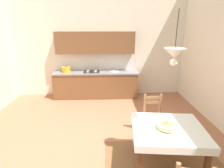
# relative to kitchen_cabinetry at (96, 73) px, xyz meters

# --- Properties ---
(ground_plane) EXTENTS (6.38, 7.09, 0.10)m
(ground_plane) POSITION_rel_kitchen_cabinetry_xyz_m (0.13, -2.97, -0.91)
(ground_plane) COLOR #AD6B4C
(wall_back) EXTENTS (6.38, 0.12, 3.98)m
(wall_back) POSITION_rel_kitchen_cabinetry_xyz_m (0.13, 0.33, 1.13)
(wall_back) COLOR silver
(wall_back) RESTS_ON ground_plane
(area_rug) EXTENTS (2.10, 1.60, 0.01)m
(area_rug) POSITION_rel_kitchen_cabinetry_xyz_m (1.35, -3.44, -0.85)
(area_rug) COLOR brown
(area_rug) RESTS_ON ground_plane
(kitchen_cabinetry) EXTENTS (2.84, 0.63, 2.20)m
(kitchen_cabinetry) POSITION_rel_kitchen_cabinetry_xyz_m (0.00, 0.00, 0.00)
(kitchen_cabinetry) COLOR brown
(kitchen_cabinetry) RESTS_ON ground_plane
(dining_table) EXTENTS (1.27, 1.14, 0.75)m
(dining_table) POSITION_rel_kitchen_cabinetry_xyz_m (1.35, -3.34, -0.24)
(dining_table) COLOR #56331C
(dining_table) RESTS_ON ground_plane
(dining_chair_kitchen_side) EXTENTS (0.43, 0.43, 0.93)m
(dining_chair_kitchen_side) POSITION_rel_kitchen_cabinetry_xyz_m (1.37, -2.41, -0.41)
(dining_chair_kitchen_side) COLOR #D1BC89
(dining_chair_kitchen_side) RESTS_ON ground_plane
(fruit_bowl) EXTENTS (0.30, 0.30, 0.12)m
(fruit_bowl) POSITION_rel_kitchen_cabinetry_xyz_m (1.30, -3.39, -0.04)
(fruit_bowl) COLOR beige
(fruit_bowl) RESTS_ON dining_table
(pendant_lamp) EXTENTS (0.32, 0.32, 0.80)m
(pendant_lamp) POSITION_rel_kitchen_cabinetry_xyz_m (1.35, -3.27, 1.10)
(pendant_lamp) COLOR black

